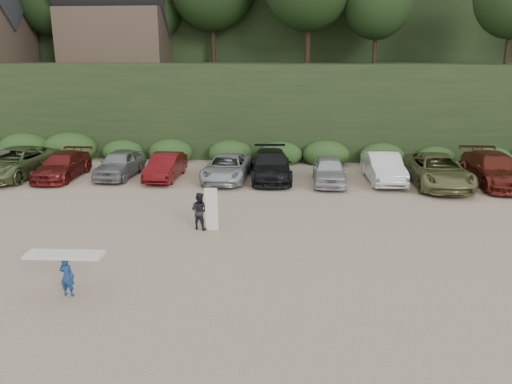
{
  "coord_description": "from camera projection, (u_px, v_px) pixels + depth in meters",
  "views": [
    {
      "loc": [
        2.24,
        -16.37,
        6.76
      ],
      "look_at": [
        0.64,
        3.0,
        1.3
      ],
      "focal_mm": 35.0,
      "sensor_mm": 36.0,
      "label": 1
    }
  ],
  "objects": [
    {
      "name": "ground",
      "position": [
        231.0,
        249.0,
        17.71
      ],
      "size": [
        120.0,
        120.0,
        0.0
      ],
      "primitive_type": "plane",
      "color": "tan",
      "rests_on": "ground"
    },
    {
      "name": "parked_cars",
      "position": [
        259.0,
        167.0,
        27.05
      ],
      "size": [
        40.15,
        6.55,
        1.65
      ],
      "color": "#9C9CA1",
      "rests_on": "ground"
    },
    {
      "name": "hillside_backdrop",
      "position": [
        274.0,
        5.0,
        49.17
      ],
      "size": [
        90.0,
        41.5,
        28.0
      ],
      "color": "black",
      "rests_on": "ground"
    },
    {
      "name": "child_surfer",
      "position": [
        66.0,
        267.0,
        14.13
      ],
      "size": [
        2.2,
        0.69,
        1.31
      ],
      "color": "navy",
      "rests_on": "ground"
    },
    {
      "name": "adult_surfer",
      "position": [
        200.0,
        211.0,
        19.58
      ],
      "size": [
        1.21,
        0.78,
        1.76
      ],
      "color": "black",
      "rests_on": "ground"
    }
  ]
}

